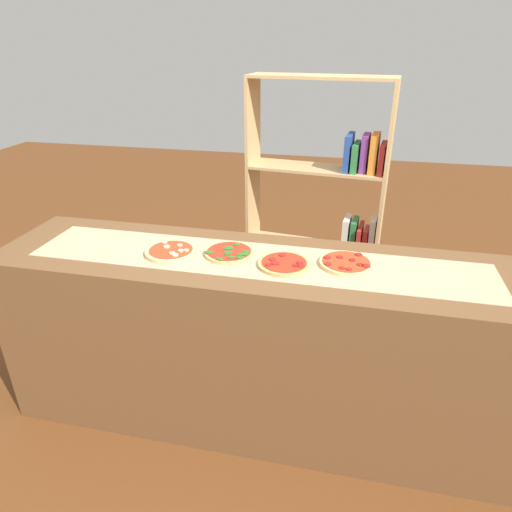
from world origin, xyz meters
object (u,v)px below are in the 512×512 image
at_px(pizza_pepperoni_3, 346,263).
at_px(pizza_spinach_1, 229,253).
at_px(pizza_pepperoni_2, 284,264).
at_px(bookshelf, 330,217).
at_px(pizza_mushroom_0, 171,251).

bearing_deg(pizza_pepperoni_3, pizza_spinach_1, -179.45).
bearing_deg(pizza_pepperoni_2, bookshelf, 82.32).
height_order(pizza_spinach_1, pizza_pepperoni_3, pizza_pepperoni_3).
distance_m(pizza_mushroom_0, pizza_pepperoni_3, 0.81).
relative_size(pizza_mushroom_0, bookshelf, 0.15).
bearing_deg(bookshelf, pizza_pepperoni_3, -82.64).
bearing_deg(pizza_mushroom_0, pizza_pepperoni_3, 3.86).
bearing_deg(pizza_pepperoni_3, bookshelf, 97.36).
xyz_separation_m(pizza_spinach_1, pizza_pepperoni_3, (0.54, 0.01, 0.00)).
height_order(pizza_mushroom_0, bookshelf, bookshelf).
xyz_separation_m(pizza_pepperoni_2, pizza_pepperoni_3, (0.27, 0.06, 0.00)).
relative_size(pizza_mushroom_0, pizza_pepperoni_2, 1.03).
height_order(pizza_pepperoni_2, pizza_pepperoni_3, pizza_pepperoni_3).
xyz_separation_m(pizza_pepperoni_2, bookshelf, (0.14, 1.06, -0.16)).
height_order(pizza_mushroom_0, pizza_pepperoni_3, pizza_mushroom_0).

